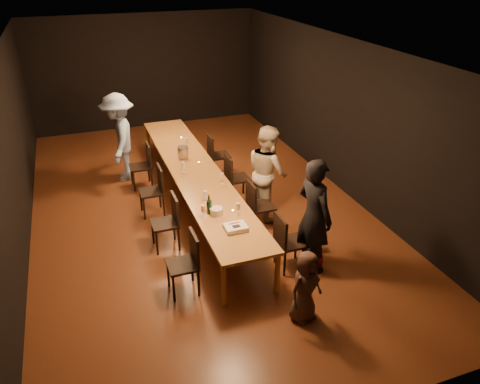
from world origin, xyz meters
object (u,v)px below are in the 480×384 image
object	(u,v)px
chair_left_0	(182,264)
chair_left_2	(151,191)
table	(195,173)
chair_right_1	(261,206)
woman_tan	(267,172)
champagne_bottle	(209,203)
chair_right_2	(238,177)
man_blue	(120,138)
ice_bucket	(183,152)
plate_stack	(216,211)
woman_birthday	(314,216)
chair_right_3	(219,155)
chair_right_0	(291,242)
chair_left_1	(165,223)
birthday_cake	(236,228)
child	(305,287)
chair_left_3	(140,166)

from	to	relation	value
chair_left_0	chair_left_2	bearing A→B (deg)	0.00
table	chair_right_1	distance (m)	1.49
woman_tan	champagne_bottle	bearing A→B (deg)	116.60
chair_right_2	man_blue	size ratio (longest dim) A/B	0.50
chair_right_2	ice_bucket	bearing A→B (deg)	-126.46
chair_left_2	chair_right_1	bearing A→B (deg)	-125.22
plate_stack	woman_birthday	bearing A→B (deg)	-32.53
chair_right_2	man_blue	world-z (taller)	man_blue
plate_stack	chair_left_2	bearing A→B (deg)	113.37
table	chair_right_3	size ratio (longest dim) A/B	6.45
chair_right_0	chair_left_1	xyz separation A→B (m)	(-1.70, 1.20, 0.00)
chair_left_1	man_blue	size ratio (longest dim) A/B	0.50
man_blue	chair_left_0	bearing A→B (deg)	14.78
chair_right_0	ice_bucket	world-z (taller)	ice_bucket
chair_left_1	champagne_bottle	size ratio (longest dim) A/B	2.67
woman_birthday	ice_bucket	size ratio (longest dim) A/B	7.87
chair_right_3	chair_left_0	bearing A→B (deg)	-25.28
chair_left_1	chair_left_2	size ratio (longest dim) A/B	1.00
birthday_cake	chair_right_1	bearing A→B (deg)	50.65
ice_bucket	chair_right_3	bearing A→B (deg)	30.14
child	chair_left_1	bearing A→B (deg)	101.47
child	plate_stack	bearing A→B (deg)	90.20
chair_right_1	plate_stack	bearing A→B (deg)	-62.73
chair_right_1	chair_left_3	bearing A→B (deg)	-144.69
chair_right_3	child	distance (m)	4.71
champagne_bottle	chair_right_2	bearing A→B (deg)	56.90
woman_birthday	champagne_bottle	size ratio (longest dim) A/B	5.26
chair_right_1	ice_bucket	xyz separation A→B (m)	(-0.91, 1.87, 0.40)
table	woman_birthday	xyz separation A→B (m)	(1.15, -2.51, 0.21)
chair_left_1	birthday_cake	world-z (taller)	chair_left_1
chair_right_0	plate_stack	distance (m)	1.24
table	man_blue	xyz separation A→B (m)	(-1.15, 1.73, 0.23)
chair_right_1	chair_left_3	xyz separation A→B (m)	(-1.70, 2.40, 0.00)
chair_right_1	ice_bucket	size ratio (longest dim) A/B	4.00
chair_right_1	chair_right_3	world-z (taller)	same
chair_right_2	chair_left_0	xyz separation A→B (m)	(-1.70, -2.40, 0.00)
table	child	bearing A→B (deg)	-81.43
woman_birthday	champagne_bottle	world-z (taller)	woman_birthday
champagne_bottle	chair_right_3	bearing A→B (deg)	69.47
ice_bucket	chair_left_1	bearing A→B (deg)	-112.90
woman_tan	man_blue	world-z (taller)	man_blue
chair_left_3	man_blue	size ratio (longest dim) A/B	0.50
woman_tan	champagne_bottle	size ratio (longest dim) A/B	4.97
chair_left_0	chair_left_1	bearing A→B (deg)	0.00
chair_right_3	table	bearing A→B (deg)	-35.31
chair_left_3	plate_stack	size ratio (longest dim) A/B	4.64
chair_right_1	birthday_cake	size ratio (longest dim) A/B	2.86
chair_left_2	ice_bucket	xyz separation A→B (m)	(0.79, 0.67, 0.40)
child	chair_right_0	bearing A→B (deg)	54.08
chair_right_1	chair_left_0	xyz separation A→B (m)	(-1.70, -1.20, 0.00)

